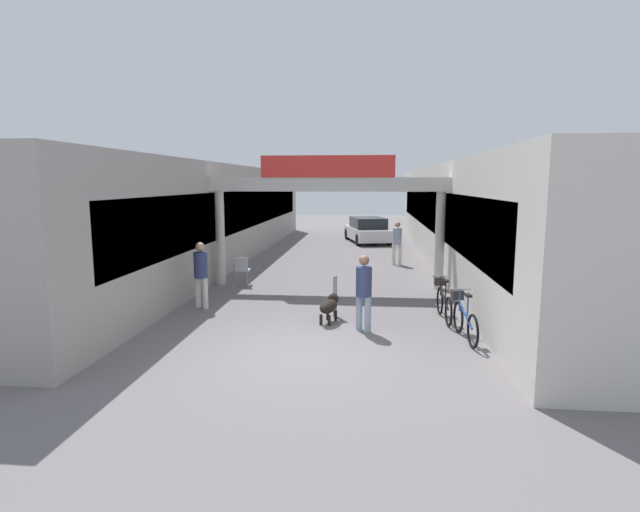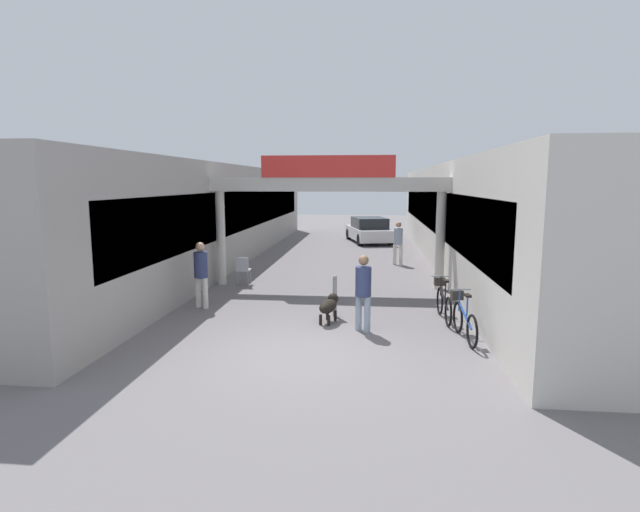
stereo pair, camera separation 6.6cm
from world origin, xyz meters
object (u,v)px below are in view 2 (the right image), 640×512
(pedestrian_with_dog, at_px, (363,288))
(pedestrian_companion, at_px, (201,271))
(pedestrian_carrying_crate, at_px, (398,240))
(bicycle_black_second, at_px, (443,301))
(bollard_post_metal, at_px, (335,295))
(bicycle_blue_nearest, at_px, (463,318))
(cafe_chair_aluminium_nearer, at_px, (243,268))
(parked_car_white, at_px, (369,230))
(dog_on_leash, at_px, (329,305))

(pedestrian_with_dog, distance_m, pedestrian_companion, 4.42)
(pedestrian_carrying_crate, relative_size, bicycle_black_second, 0.99)
(bollard_post_metal, bearing_deg, bicycle_black_second, 0.63)
(pedestrian_carrying_crate, distance_m, bicycle_blue_nearest, 9.23)
(pedestrian_carrying_crate, distance_m, bollard_post_metal, 7.98)
(pedestrian_companion, xyz_separation_m, bicycle_blue_nearest, (6.17, -1.90, -0.53))
(pedestrian_companion, height_order, bicycle_black_second, pedestrian_companion)
(pedestrian_carrying_crate, bearing_deg, cafe_chair_aluminium_nearer, -138.44)
(pedestrian_companion, xyz_separation_m, bicycle_black_second, (5.97, -0.44, -0.53))
(bicycle_blue_nearest, distance_m, bollard_post_metal, 3.09)
(bicycle_black_second, bearing_deg, pedestrian_carrying_crate, 94.81)
(parked_car_white, bearing_deg, dog_on_leash, -93.03)
(dog_on_leash, relative_size, bollard_post_metal, 0.88)
(pedestrian_carrying_crate, height_order, bollard_post_metal, pedestrian_carrying_crate)
(bicycle_blue_nearest, xyz_separation_m, bicycle_black_second, (-0.20, 1.46, 0.00))
(pedestrian_with_dog, height_order, bollard_post_metal, pedestrian_with_dog)
(pedestrian_carrying_crate, xyz_separation_m, parked_car_white, (-1.16, 7.20, -0.32))
(pedestrian_companion, bearing_deg, dog_on_leash, -16.23)
(bollard_post_metal, bearing_deg, pedestrian_with_dog, -58.66)
(pedestrian_with_dog, distance_m, bicycle_blue_nearest, 2.13)
(pedestrian_companion, bearing_deg, bicycle_blue_nearest, -17.11)
(cafe_chair_aluminium_nearer, bearing_deg, pedestrian_with_dog, -49.64)
(pedestrian_with_dog, relative_size, cafe_chair_aluminium_nearer, 1.86)
(pedestrian_with_dog, bearing_deg, cafe_chair_aluminium_nearer, 130.36)
(pedestrian_with_dog, xyz_separation_m, pedestrian_companion, (-4.12, 1.60, 0.02))
(bicycle_black_second, distance_m, bollard_post_metal, 2.54)
(cafe_chair_aluminium_nearer, height_order, parked_car_white, parked_car_white)
(bollard_post_metal, bearing_deg, cafe_chair_aluminium_nearer, 132.99)
(pedestrian_carrying_crate, xyz_separation_m, dog_on_leash, (-1.98, -8.25, -0.57))
(dog_on_leash, xyz_separation_m, bicycle_black_second, (2.63, 0.53, 0.05))
(pedestrian_companion, height_order, bollard_post_metal, pedestrian_companion)
(pedestrian_with_dog, relative_size, dog_on_leash, 1.89)
(bollard_post_metal, distance_m, parked_car_white, 14.96)
(dog_on_leash, relative_size, parked_car_white, 0.20)
(dog_on_leash, distance_m, bollard_post_metal, 0.53)
(pedestrian_with_dog, height_order, cafe_chair_aluminium_nearer, pedestrian_with_dog)
(parked_car_white, bearing_deg, pedestrian_carrying_crate, -80.83)
(pedestrian_companion, xyz_separation_m, cafe_chair_aluminium_nearer, (0.33, 2.86, -0.43))
(dog_on_leash, bearing_deg, pedestrian_carrying_crate, 76.50)
(cafe_chair_aluminium_nearer, bearing_deg, dog_on_leash, -51.88)
(pedestrian_with_dog, height_order, pedestrian_carrying_crate, pedestrian_carrying_crate)
(pedestrian_with_dog, relative_size, pedestrian_companion, 0.98)
(bollard_post_metal, bearing_deg, parked_car_white, 87.22)
(cafe_chair_aluminium_nearer, bearing_deg, pedestrian_companion, -96.65)
(dog_on_leash, bearing_deg, bicycle_blue_nearest, -18.13)
(pedestrian_with_dog, xyz_separation_m, pedestrian_carrying_crate, (1.20, 8.87, 0.01))
(cafe_chair_aluminium_nearer, bearing_deg, parked_car_white, 71.79)
(bicycle_black_second, relative_size, parked_car_white, 0.39)
(bicycle_black_second, relative_size, bollard_post_metal, 1.69)
(bicycle_black_second, bearing_deg, pedestrian_companion, 175.81)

